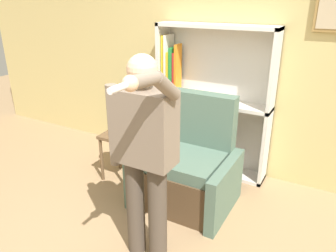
% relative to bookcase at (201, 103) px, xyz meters
% --- Properties ---
extents(wall_back, '(8.00, 0.11, 2.80)m').
position_rel_bookcase_xyz_m(wall_back, '(0.26, 0.16, 0.57)').
color(wall_back, tan).
rests_on(wall_back, ground_plane).
extents(bookcase, '(1.38, 0.28, 1.76)m').
position_rel_bookcase_xyz_m(bookcase, '(0.00, 0.00, 0.00)').
color(bookcase, silver).
rests_on(bookcase, ground_plane).
extents(armchair, '(0.98, 0.81, 1.13)m').
position_rel_bookcase_xyz_m(armchair, '(0.21, -0.76, -0.48)').
color(armchair, '#4C3823').
rests_on(armchair, ground_plane).
extents(person_standing, '(0.62, 0.78, 1.69)m').
position_rel_bookcase_xyz_m(person_standing, '(0.26, -1.67, 0.14)').
color(person_standing, '#473D33').
rests_on(person_standing, ground_plane).
extents(side_table, '(0.39, 0.39, 0.57)m').
position_rel_bookcase_xyz_m(side_table, '(-0.67, -0.73, -0.38)').
color(side_table, brown).
rests_on(side_table, ground_plane).
extents(table_lamp, '(0.24, 0.24, 0.46)m').
position_rel_bookcase_xyz_m(table_lamp, '(-0.67, -0.73, 0.07)').
color(table_lamp, '#4C4233').
rests_on(table_lamp, side_table).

